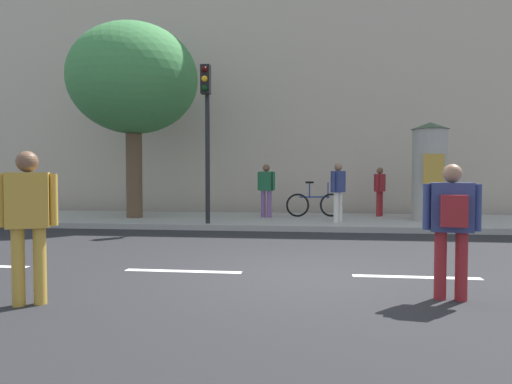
# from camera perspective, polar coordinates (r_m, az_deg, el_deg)

# --- Properties ---
(ground_plane) EXTENTS (80.00, 80.00, 0.00)m
(ground_plane) POSITION_cam_1_polar(r_m,az_deg,el_deg) (7.02, 4.92, -9.95)
(ground_plane) COLOR #232326
(sidewalk_curb) EXTENTS (36.00, 4.00, 0.15)m
(sidewalk_curb) POSITION_cam_1_polar(r_m,az_deg,el_deg) (13.93, 5.90, -3.54)
(sidewalk_curb) COLOR #9E9B93
(sidewalk_curb) RESTS_ON ground_plane
(lane_markings) EXTENTS (25.80, 0.16, 0.01)m
(lane_markings) POSITION_cam_1_polar(r_m,az_deg,el_deg) (7.02, 4.92, -9.92)
(lane_markings) COLOR silver
(lane_markings) RESTS_ON ground_plane
(building_backdrop) EXTENTS (36.00, 5.00, 11.55)m
(building_backdrop) POSITION_cam_1_polar(r_m,az_deg,el_deg) (19.34, 6.23, 15.08)
(building_backdrop) COLOR #B7A893
(building_backdrop) RESTS_ON ground_plane
(traffic_light) EXTENTS (0.24, 0.45, 4.15)m
(traffic_light) POSITION_cam_1_polar(r_m,az_deg,el_deg) (12.50, -6.06, 9.02)
(traffic_light) COLOR black
(traffic_light) RESTS_ON sidewalk_curb
(poster_column) EXTENTS (1.05, 1.05, 2.79)m
(poster_column) POSITION_cam_1_polar(r_m,az_deg,el_deg) (14.25, 20.37, 2.46)
(poster_column) COLOR #9E9B93
(poster_column) RESTS_ON sidewalk_curb
(street_tree) EXTENTS (3.86, 3.86, 5.81)m
(street_tree) POSITION_cam_1_polar(r_m,az_deg,el_deg) (14.89, -14.73, 13.06)
(street_tree) COLOR brown
(street_tree) RESTS_ON sidewalk_curb
(pedestrian_in_red_top) EXTENTS (0.57, 0.50, 1.74)m
(pedestrian_in_red_top) POSITION_cam_1_polar(r_m,az_deg,el_deg) (5.86, -25.99, -2.31)
(pedestrian_in_red_top) COLOR #B78C33
(pedestrian_in_red_top) RESTS_ON ground_plane
(pedestrian_in_dark_shirt) EXTENTS (0.63, 0.43, 1.60)m
(pedestrian_in_dark_shirt) POSITION_cam_1_polar(r_m,az_deg,el_deg) (5.91, 22.75, -3.08)
(pedestrian_in_dark_shirt) COLOR maroon
(pedestrian_in_dark_shirt) RESTS_ON ground_plane
(pedestrian_in_light_jacket) EXTENTS (0.42, 0.48, 1.62)m
(pedestrian_in_light_jacket) POSITION_cam_1_polar(r_m,az_deg,el_deg) (13.01, 9.97, 0.50)
(pedestrian_in_light_jacket) COLOR silver
(pedestrian_in_light_jacket) RESTS_ON sidewalk_curb
(pedestrian_with_bag) EXTENTS (0.55, 0.46, 1.61)m
(pedestrian_with_bag) POSITION_cam_1_polar(r_m,az_deg,el_deg) (14.20, 1.30, 0.73)
(pedestrian_with_bag) COLOR #724C84
(pedestrian_with_bag) RESTS_ON sidewalk_curb
(pedestrian_with_backpack) EXTENTS (0.40, 0.60, 1.52)m
(pedestrian_with_backpack) POSITION_cam_1_polar(r_m,az_deg,el_deg) (15.07, 14.84, 0.52)
(pedestrian_with_backpack) COLOR maroon
(pedestrian_with_backpack) RESTS_ON sidewalk_curb
(bicycle_leaning) EXTENTS (1.75, 0.41, 1.09)m
(bicycle_leaning) POSITION_cam_1_polar(r_m,az_deg,el_deg) (14.51, 7.14, -1.48)
(bicycle_leaning) COLOR black
(bicycle_leaning) RESTS_ON sidewalk_curb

